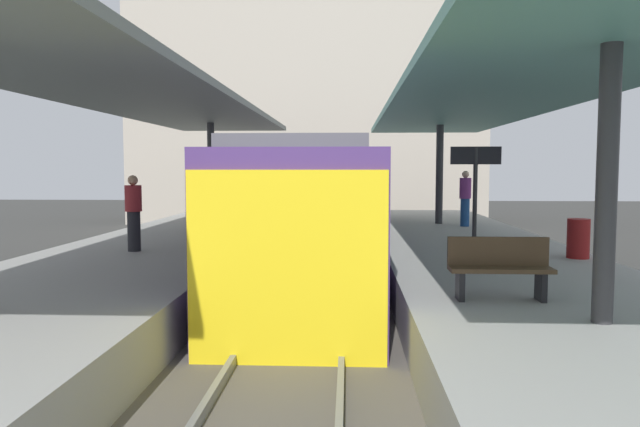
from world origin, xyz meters
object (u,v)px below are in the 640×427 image
at_px(commuter_train, 317,211).
at_px(passenger_mid_platform, 465,197).
at_px(platform_sign, 475,179).
at_px(passenger_near_bench, 134,212).
at_px(litter_bin, 578,238).
at_px(platform_bench, 499,266).

xyz_separation_m(commuter_train, passenger_mid_platform, (4.47, 3.56, 0.18)).
bearing_deg(passenger_mid_platform, platform_sign, -99.89).
bearing_deg(passenger_near_bench, commuter_train, 32.13).
height_order(platform_sign, litter_bin, platform_sign).
height_order(commuter_train, passenger_near_bench, commuter_train).
relative_size(platform_bench, passenger_mid_platform, 0.80).
relative_size(litter_bin, passenger_mid_platform, 0.46).
height_order(commuter_train, platform_sign, commuter_train).
xyz_separation_m(commuter_train, litter_bin, (5.47, -3.01, -0.33)).
height_order(platform_sign, passenger_near_bench, platform_sign).
bearing_deg(passenger_near_bench, platform_sign, -15.00).
bearing_deg(commuter_train, platform_bench, -67.21).
bearing_deg(passenger_near_bench, passenger_mid_platform, 35.65).
xyz_separation_m(platform_bench, litter_bin, (2.56, 3.90, -0.06)).
relative_size(platform_sign, passenger_mid_platform, 1.27).
distance_m(platform_sign, litter_bin, 2.98).
distance_m(platform_sign, passenger_mid_platform, 8.03).
bearing_deg(platform_bench, passenger_near_bench, 146.77).
xyz_separation_m(passenger_near_bench, passenger_mid_platform, (8.37, 6.01, 0.04)).
distance_m(commuter_train, passenger_near_bench, 4.61).
height_order(commuter_train, litter_bin, commuter_train).
xyz_separation_m(platform_bench, passenger_mid_platform, (1.57, 10.47, 0.44)).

